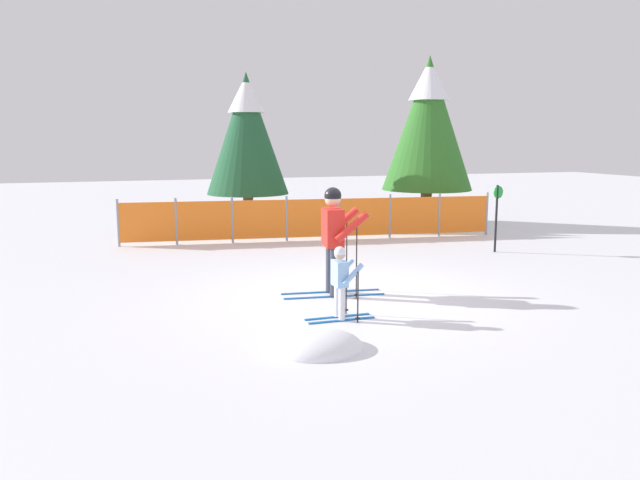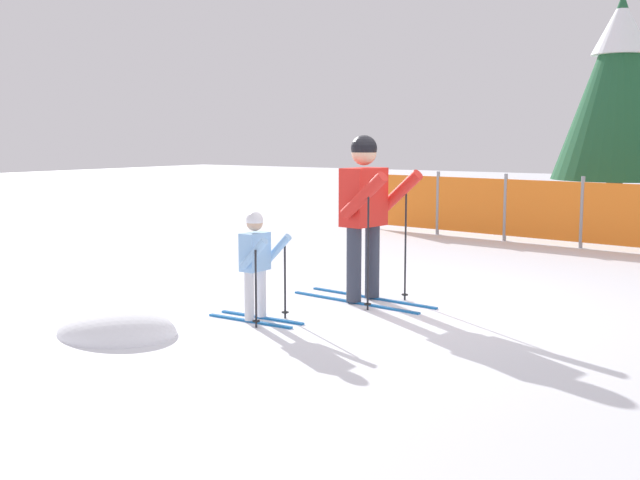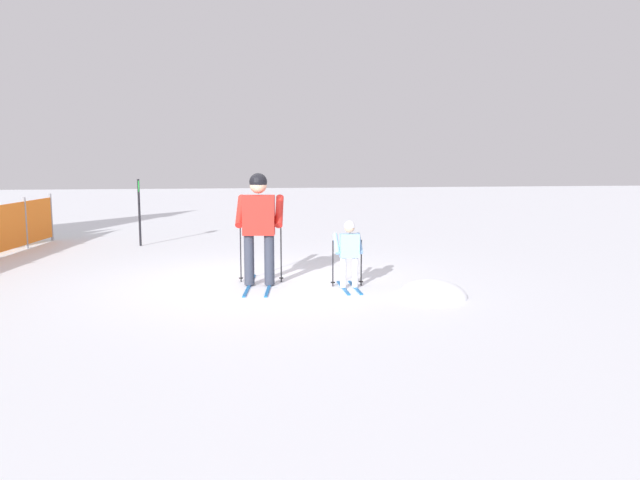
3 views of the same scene
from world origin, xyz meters
TOP-DOWN VIEW (x-y plane):
  - ground_plane at (0.00, 0.00)m, footprint 60.00×60.00m
  - skier_adult at (-0.26, 0.00)m, footprint 1.69×0.79m
  - skier_child at (-0.64, -1.35)m, footprint 0.98×0.52m
  - safety_fence at (1.09, 5.34)m, footprint 9.30×1.22m
  - conifer_far at (0.13, 8.53)m, footprint 2.36×2.36m
  - snow_mound at (-1.34, -2.46)m, footprint 1.13×0.96m

SIDE VIEW (x-z plane):
  - ground_plane at x=0.00m, z-range 0.00..0.00m
  - snow_mound at x=-1.34m, z-range -0.23..0.23m
  - safety_fence at x=1.09m, z-range 0.00..1.12m
  - skier_child at x=-0.64m, z-range 0.08..1.12m
  - skier_adult at x=-0.26m, z-range 0.17..1.93m
  - conifer_far at x=0.13m, z-range 0.52..4.91m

